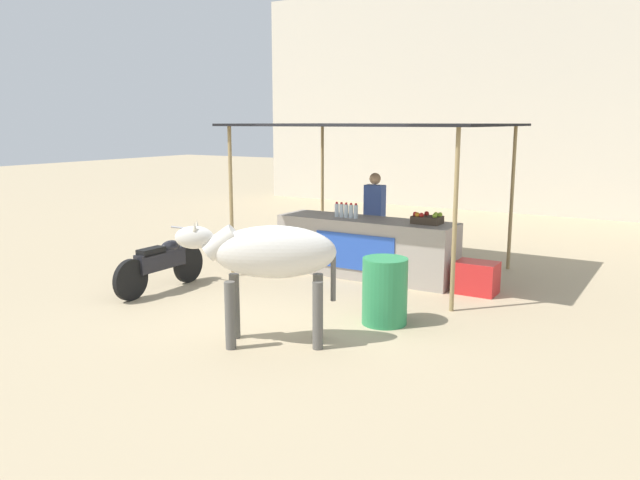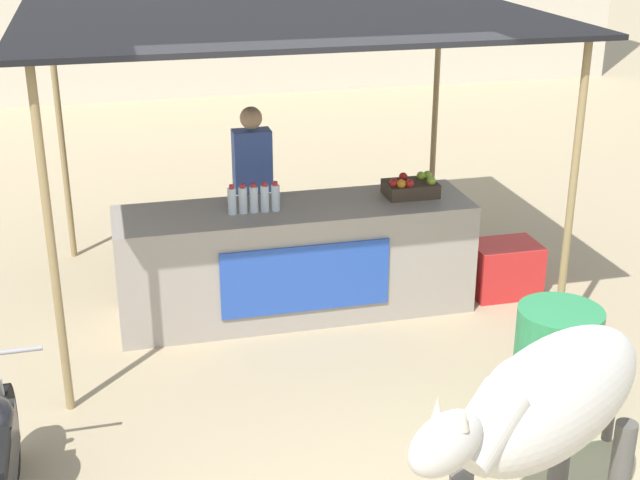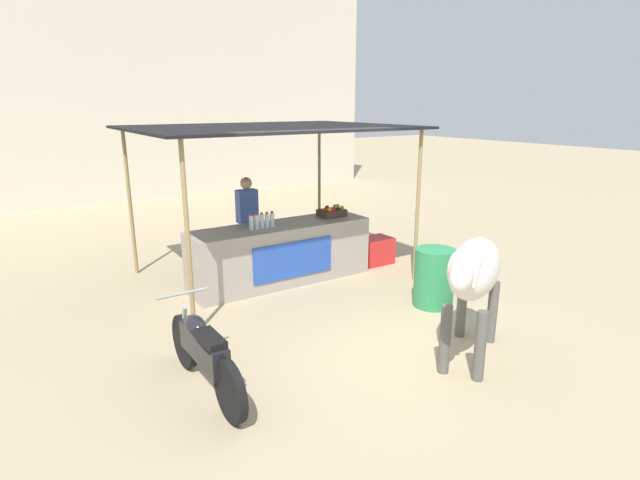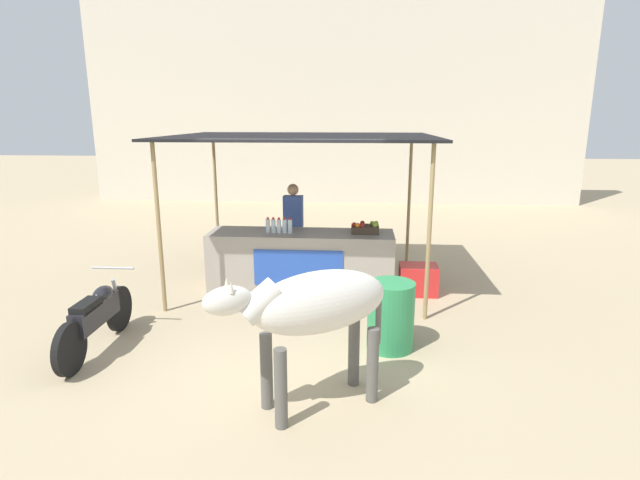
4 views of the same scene
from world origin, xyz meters
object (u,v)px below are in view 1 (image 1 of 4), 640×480
cow (269,256)px  water_barrel (385,291)px  cooler_box (477,278)px  motorcycle_parked (162,263)px  fruit_crate (427,219)px  stall_counter (366,248)px  vendor_behind_counter (374,218)px

cow → water_barrel: bearing=58.4°
cooler_box → motorcycle_parked: motorcycle_parked is taller
water_barrel → motorcycle_parked: size_ratio=0.47×
fruit_crate → cooler_box: size_ratio=0.73×
water_barrel → cow: cow is taller
stall_counter → cooler_box: 1.92m
stall_counter → fruit_crate: bearing=2.7°
fruit_crate → cow: 3.52m
stall_counter → cow: cow is taller
cooler_box → motorcycle_parked: (-4.13, -2.31, 0.19)m
stall_counter → cow: bearing=-81.4°
cooler_box → motorcycle_parked: size_ratio=0.33×
vendor_behind_counter → water_barrel: vendor_behind_counter is taller
stall_counter → cooler_box: size_ratio=5.00×
cow → fruit_crate: bearing=81.6°
vendor_behind_counter → water_barrel: bearing=-61.2°
motorcycle_parked → fruit_crate: bearing=37.0°
fruit_crate → cow: cow is taller
stall_counter → water_barrel: 2.49m
cooler_box → fruit_crate: bearing=170.4°
vendor_behind_counter → cow: bearing=-79.9°
water_barrel → cow: size_ratio=0.49×
vendor_behind_counter → motorcycle_parked: 3.76m
motorcycle_parked → water_barrel: bearing=5.0°
cow → motorcycle_parked: (-2.74, 1.02, -0.61)m
fruit_crate → cooler_box: (0.87, -0.15, -0.79)m
cooler_box → vendor_behind_counter: bearing=158.2°
cooler_box → cow: cow is taller
stall_counter → water_barrel: bearing=-57.3°
fruit_crate → water_barrel: fruit_crate is taller
cow → motorcycle_parked: size_ratio=0.97×
stall_counter → water_barrel: size_ratio=3.54×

